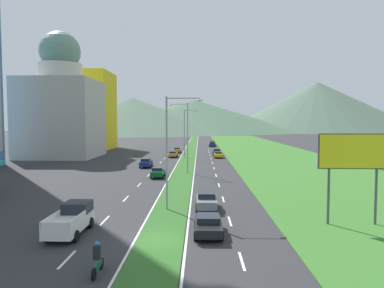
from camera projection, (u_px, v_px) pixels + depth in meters
The scene contains 48 objects.
ground_plane at pixel (161, 240), 24.20m from camera, with size 600.00×600.00×0.00m, color #2D2D30.
grass_median at pixel (189, 156), 84.07m from camera, with size 3.20×240.00×0.06m, color #2D6023.
grass_verge_right at pixel (276, 156), 83.61m from camera, with size 24.00×240.00×0.06m, color #387028.
lane_dash_left_2 at pixel (67, 259), 20.82m from camera, with size 0.16×2.80×0.01m, color silver.
lane_dash_left_3 at pixel (105, 220), 29.05m from camera, with size 0.16×2.80×0.01m, color silver.
lane_dash_left_4 at pixel (126, 199), 37.28m from camera, with size 0.16×2.80×0.01m, color silver.
lane_dash_left_5 at pixel (139, 185), 45.51m from camera, with size 0.16×2.80×0.01m, color silver.
lane_dash_left_6 at pixel (148, 175), 53.74m from camera, with size 0.16×2.80×0.01m, color silver.
lane_dash_left_7 at pixel (155, 168), 61.98m from camera, with size 0.16×2.80×0.01m, color silver.
lane_dash_left_8 at pixel (161, 163), 70.21m from camera, with size 0.16×2.80×0.01m, color silver.
lane_dash_left_9 at pixel (165, 158), 78.44m from camera, with size 0.16×2.80×0.01m, color silver.
lane_dash_left_10 at pixel (168, 155), 86.67m from camera, with size 0.16×2.80×0.01m, color silver.
lane_dash_left_11 at pixel (171, 152), 94.90m from camera, with size 0.16×2.80×0.01m, color silver.
lane_dash_left_12 at pixel (173, 150), 103.13m from camera, with size 0.16×2.80×0.01m, color silver.
lane_dash_right_2 at pixel (242, 261), 20.60m from camera, with size 0.16×2.80×0.01m, color silver.
lane_dash_right_3 at pixel (230, 221), 28.83m from camera, with size 0.16×2.80×0.01m, color silver.
lane_dash_right_4 at pixel (223, 199), 37.06m from camera, with size 0.16×2.80×0.01m, color silver.
lane_dash_right_5 at pixel (219, 185), 45.29m from camera, with size 0.16×2.80×0.01m, color silver.
lane_dash_right_6 at pixel (216, 175), 53.52m from camera, with size 0.16×2.80×0.01m, color silver.
lane_dash_right_7 at pixel (214, 168), 61.75m from camera, with size 0.16×2.80×0.01m, color silver.
lane_dash_right_8 at pixel (212, 163), 69.98m from camera, with size 0.16×2.80×0.01m, color silver.
lane_dash_right_9 at pixel (211, 158), 78.21m from camera, with size 0.16×2.80×0.01m, color silver.
lane_dash_right_10 at pixel (210, 155), 86.44m from camera, with size 0.16×2.80×0.01m, color silver.
lane_dash_right_11 at pixel (209, 152), 94.67m from camera, with size 0.16×2.80×0.01m, color silver.
lane_dash_right_12 at pixel (208, 150), 102.90m from camera, with size 0.16×2.80×0.01m, color silver.
edge_line_median_left at pixel (181, 156), 84.11m from camera, with size 0.16×240.00×0.01m, color silver.
edge_line_median_right at pixel (196, 156), 84.03m from camera, with size 0.16×240.00×0.01m, color silver.
domed_building at pixel (61, 107), 80.89m from camera, with size 16.11×16.11×28.36m.
midrise_colored at pixel (85, 111), 104.45m from camera, with size 15.54×15.54×22.53m, color yellow.
hill_far_left at pixel (133, 116), 249.95m from camera, with size 142.12×142.12×24.92m, color #516B56.
hill_far_center at pixel (194, 116), 290.87m from camera, with size 170.75×170.75×25.93m, color #47664C.
hill_far_right at pixel (317, 107), 311.18m from camera, with size 166.07×166.07×42.74m, color #516B56.
street_lamp_near at pixel (171, 145), 32.24m from camera, with size 3.41×0.28×10.32m.
street_lamp_mid at pixel (186, 134), 55.27m from camera, with size 3.03×0.37×10.94m.
street_lamp_far at pixel (186, 131), 78.32m from camera, with size 2.96×0.28×10.72m.
billboard_roadside at pixel (353, 156), 27.46m from camera, with size 5.42×0.28×7.16m.
car_0 at pixel (208, 225), 25.40m from camera, with size 2.02×4.22×1.36m.
car_1 at pixel (177, 150), 92.69m from camera, with size 1.93×4.50×1.40m.
car_2 at pixel (146, 163), 63.23m from camera, with size 1.93×4.54×1.59m.
car_3 at pixel (207, 201), 32.86m from camera, with size 1.99×4.01×1.52m.
car_4 at pixel (173, 154), 81.13m from camera, with size 1.91×4.42×1.37m.
car_5 at pixel (218, 155), 79.86m from camera, with size 1.97×4.19×1.34m.
car_6 at pixel (212, 144), 115.21m from camera, with size 1.95×4.33×1.48m.
car_7 at pixel (217, 152), 87.10m from camera, with size 1.99×4.39×1.45m.
car_8 at pixel (213, 143), 122.57m from camera, with size 2.03×4.48×1.42m.
car_9 at pixel (158, 172), 51.73m from camera, with size 1.87×4.39×1.47m.
pickup_truck_0 at pixel (72, 220), 25.75m from camera, with size 2.18×5.40×2.00m.
motorcycle_rider at pixel (97, 261), 18.72m from camera, with size 0.36×2.00×1.80m.
Camera 1 is at (2.66, -23.70, 8.05)m, focal length 33.33 mm.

